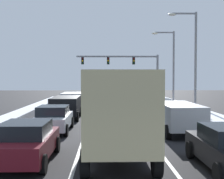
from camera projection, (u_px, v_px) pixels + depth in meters
ground_plane at (114, 128)px, 20.09m from camera, size 120.00×120.00×0.00m
lane_stripe_between_right_lane_and_center_lane at (135, 120)px, 23.94m from camera, size 0.14×41.84×0.01m
lane_stripe_between_center_lane_and_left_lane at (89, 120)px, 23.84m from camera, size 0.14×41.84×0.01m
snow_bank_right_shoulder at (206, 116)px, 24.08m from camera, size 2.01×41.84×0.45m
snow_bank_left_shoulder at (18, 117)px, 23.69m from camera, size 1.42×41.84×0.53m
suv_silver_right_lane_second at (179, 115)px, 18.01m from camera, size 2.16×4.90×1.67m
sedan_navy_right_lane_third at (159, 109)px, 24.57m from camera, size 2.00×4.50×1.51m
suv_red_right_lane_fourth at (142, 99)px, 31.41m from camera, size 2.16×4.90×1.67m
box_truck_center_lane_nearest at (118, 110)px, 12.39m from camera, size 2.53×7.20×3.36m
sedan_green_center_lane_second at (114, 114)px, 21.09m from camera, size 2.00×4.50×1.51m
suv_gray_center_lane_third at (114, 103)px, 27.30m from camera, size 2.16×4.90×1.67m
suv_tan_center_lane_fourth at (112, 97)px, 34.63m from camera, size 2.16×4.90×1.67m
sedan_maroon_left_lane_nearest at (26, 142)px, 11.85m from camera, size 2.00×4.50×1.51m
sedan_white_left_lane_second at (53, 119)px, 18.56m from camera, size 2.00×4.50×1.51m
suv_black_left_lane_third at (66, 105)px, 24.54m from camera, size 2.16×4.90×1.67m
suv_silver_left_lane_fourth at (73, 99)px, 31.39m from camera, size 2.16×4.90×1.67m
traffic_light_gantry at (129, 66)px, 42.78m from camera, size 10.94×0.47×6.20m
street_lamp_right_near at (192, 53)px, 29.60m from camera, size 2.66×0.36×9.17m
street_lamp_right_mid at (171, 61)px, 37.20m from camera, size 2.66×0.36×8.50m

